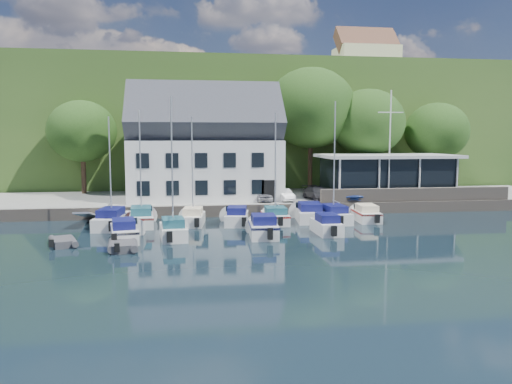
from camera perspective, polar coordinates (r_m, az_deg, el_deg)
ground at (r=33.26m, az=7.69°, el=-5.59°), size 180.00×180.00×0.00m
quay at (r=50.01m, az=2.19°, el=-0.97°), size 60.00×13.00×1.00m
quay_face at (r=43.69m, az=3.74°, el=-2.04°), size 60.00×0.30×1.00m
hillside at (r=93.72m, az=-2.76°, el=6.99°), size 160.00×75.00×16.00m
field_patch at (r=103.13m, az=1.29°, el=11.47°), size 50.00×30.00×0.30m
farmhouse at (r=89.86m, az=12.44°, el=14.64°), size 10.40×7.00×8.20m
harbor_building at (r=47.84m, az=-5.86°, el=4.50°), size 14.40×8.20×8.70m
club_pavilion at (r=51.48m, az=14.65°, el=1.89°), size 13.20×7.20×4.10m
seawall at (r=47.86m, az=17.84°, el=-0.27°), size 18.00×0.50×1.20m
gangway at (r=41.53m, az=-18.56°, el=-3.48°), size 1.20×6.00×1.40m
car_silver at (r=45.67m, az=0.77°, el=-0.27°), size 1.50×3.55×1.20m
car_white at (r=45.87m, az=3.22°, el=-0.32°), size 1.56×3.42×1.09m
car_dgrey at (r=47.19m, az=6.98°, el=-0.10°), size 2.16×4.32×1.20m
car_blue at (r=47.35m, az=10.40°, el=-0.00°), size 1.80×4.22×1.42m
flagpole at (r=48.07m, az=15.04°, el=5.17°), size 2.43×0.20×10.11m
tree_0 at (r=54.51m, az=-19.20°, el=4.86°), size 7.01×7.01×9.58m
tree_1 at (r=53.46m, az=-9.97°, el=5.37°), size 7.39×7.39×10.09m
tree_2 at (r=53.96m, az=-3.09°, el=5.91°), size 8.01×8.01×10.95m
tree_3 at (r=55.68m, az=6.26°, el=7.16°), size 9.81×9.81×13.41m
tree_4 at (r=56.16m, az=12.61°, el=5.84°), size 8.08×8.08×11.05m
tree_5 at (r=59.91m, az=19.89°, el=4.97°), size 7.08×7.08×9.67m
boat_r1_0 at (r=38.83m, az=-16.35°, el=2.87°), size 2.87×7.13×9.33m
boat_r1_1 at (r=39.21m, az=-13.07°, el=2.89°), size 2.39×6.77×9.20m
boat_r1_2 at (r=38.75m, az=-7.30°, el=2.46°), size 2.44×5.34×8.52m
boat_r1_3 at (r=39.14m, az=-2.22°, el=-2.67°), size 2.70×5.58×1.44m
boat_r1_4 at (r=39.04m, az=2.22°, el=2.42°), size 2.16×5.07×8.37m
boat_r1_5 at (r=40.89m, az=6.09°, el=-2.25°), size 2.92×6.46×1.53m
boat_r1_6 at (r=40.26m, az=8.93°, el=2.73°), size 2.32×6.34×8.74m
boat_r1_7 at (r=41.75m, az=12.42°, el=-2.30°), size 2.19×5.67×1.37m
boat_r2_0 at (r=34.17m, az=-14.83°, el=-4.17°), size 2.73×6.02×1.47m
boat_r2_1 at (r=33.61m, az=-9.55°, el=2.11°), size 2.31×5.54×8.83m
boat_r2_2 at (r=34.28m, az=0.83°, el=-3.85°), size 2.36×5.40×1.56m
boat_r2_3 at (r=35.73m, az=8.05°, el=-3.58°), size 1.77×5.02×1.45m
dinghy_0 at (r=33.88m, az=-21.19°, el=-5.19°), size 2.42×3.09×0.63m
dinghy_1 at (r=31.48m, az=-14.97°, el=-5.76°), size 2.16×3.22×0.71m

